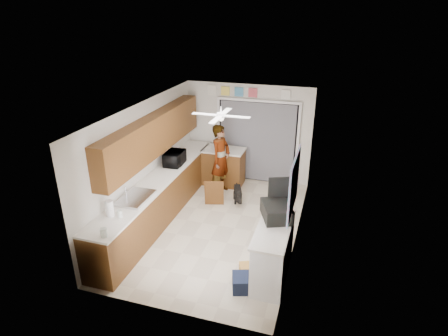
# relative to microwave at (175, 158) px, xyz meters

# --- Properties ---
(floor) EXTENTS (5.00, 5.00, 0.00)m
(floor) POSITION_rel_microwave_xyz_m (1.26, -0.73, -1.09)
(floor) COLOR beige
(floor) RESTS_ON ground
(ceiling) EXTENTS (5.00, 5.00, 0.00)m
(ceiling) POSITION_rel_microwave_xyz_m (1.26, -0.73, 1.41)
(ceiling) COLOR white
(ceiling) RESTS_ON ground
(wall_back) EXTENTS (3.20, 0.00, 3.20)m
(wall_back) POSITION_rel_microwave_xyz_m (1.26, 1.77, 0.16)
(wall_back) COLOR beige
(wall_back) RESTS_ON ground
(wall_front) EXTENTS (3.20, 0.00, 3.20)m
(wall_front) POSITION_rel_microwave_xyz_m (1.26, -3.23, 0.16)
(wall_front) COLOR beige
(wall_front) RESTS_ON ground
(wall_left) EXTENTS (0.00, 5.00, 5.00)m
(wall_left) POSITION_rel_microwave_xyz_m (-0.34, -0.73, 0.16)
(wall_left) COLOR beige
(wall_left) RESTS_ON ground
(wall_right) EXTENTS (0.00, 5.00, 5.00)m
(wall_right) POSITION_rel_microwave_xyz_m (2.86, -0.73, 0.16)
(wall_right) COLOR beige
(wall_right) RESTS_ON ground
(left_base_cabinets) EXTENTS (0.60, 4.80, 0.90)m
(left_base_cabinets) POSITION_rel_microwave_xyz_m (-0.04, -0.73, -0.64)
(left_base_cabinets) COLOR brown
(left_base_cabinets) RESTS_ON floor
(left_countertop) EXTENTS (0.62, 4.80, 0.04)m
(left_countertop) POSITION_rel_microwave_xyz_m (-0.03, -0.73, -0.17)
(left_countertop) COLOR white
(left_countertop) RESTS_ON left_base_cabinets
(upper_cabinets) EXTENTS (0.32, 4.00, 0.80)m
(upper_cabinets) POSITION_rel_microwave_xyz_m (-0.18, -0.53, 0.71)
(upper_cabinets) COLOR brown
(upper_cabinets) RESTS_ON wall_left
(sink_basin) EXTENTS (0.50, 0.76, 0.06)m
(sink_basin) POSITION_rel_microwave_xyz_m (-0.03, -1.73, -0.14)
(sink_basin) COLOR silver
(sink_basin) RESTS_ON left_countertop
(faucet) EXTENTS (0.03, 0.03, 0.22)m
(faucet) POSITION_rel_microwave_xyz_m (-0.22, -1.73, -0.04)
(faucet) COLOR silver
(faucet) RESTS_ON left_countertop
(peninsula_base) EXTENTS (1.00, 0.60, 0.90)m
(peninsula_base) POSITION_rel_microwave_xyz_m (0.76, 1.27, -0.64)
(peninsula_base) COLOR brown
(peninsula_base) RESTS_ON floor
(peninsula_top) EXTENTS (1.04, 0.64, 0.04)m
(peninsula_top) POSITION_rel_microwave_xyz_m (0.76, 1.27, -0.17)
(peninsula_top) COLOR white
(peninsula_top) RESTS_ON peninsula_base
(back_opening_recess) EXTENTS (2.00, 0.06, 2.10)m
(back_opening_recess) POSITION_rel_microwave_xyz_m (1.51, 1.74, -0.04)
(back_opening_recess) COLOR black
(back_opening_recess) RESTS_ON wall_back
(curtain_panel) EXTENTS (1.90, 0.03, 2.05)m
(curtain_panel) POSITION_rel_microwave_xyz_m (1.51, 1.70, -0.04)
(curtain_panel) COLOR gray
(curtain_panel) RESTS_ON wall_back
(door_trim_left) EXTENTS (0.06, 0.04, 2.10)m
(door_trim_left) POSITION_rel_microwave_xyz_m (0.49, 1.71, -0.04)
(door_trim_left) COLOR white
(door_trim_left) RESTS_ON wall_back
(door_trim_right) EXTENTS (0.06, 0.04, 2.10)m
(door_trim_right) POSITION_rel_microwave_xyz_m (2.53, 1.71, -0.04)
(door_trim_right) COLOR white
(door_trim_right) RESTS_ON wall_back
(door_trim_head) EXTENTS (2.10, 0.04, 0.06)m
(door_trim_head) POSITION_rel_microwave_xyz_m (1.51, 1.71, 1.03)
(door_trim_head) COLOR white
(door_trim_head) RESTS_ON wall_back
(header_frame_0) EXTENTS (0.22, 0.02, 0.22)m
(header_frame_0) POSITION_rel_microwave_xyz_m (0.66, 1.74, 1.21)
(header_frame_0) COLOR #F1DA50
(header_frame_0) RESTS_ON wall_back
(header_frame_1) EXTENTS (0.22, 0.02, 0.22)m
(header_frame_1) POSITION_rel_microwave_xyz_m (1.01, 1.74, 1.21)
(header_frame_1) COLOR #458DB8
(header_frame_1) RESTS_ON wall_back
(header_frame_2) EXTENTS (0.22, 0.02, 0.22)m
(header_frame_2) POSITION_rel_microwave_xyz_m (1.36, 1.74, 1.21)
(header_frame_2) COLOR #C84B56
(header_frame_2) RESTS_ON wall_back
(header_frame_4) EXTENTS (0.22, 0.02, 0.22)m
(header_frame_4) POSITION_rel_microwave_xyz_m (2.16, 1.74, 1.21)
(header_frame_4) COLOR white
(header_frame_4) RESTS_ON wall_back
(route66_sign) EXTENTS (0.22, 0.02, 0.26)m
(route66_sign) POSITION_rel_microwave_xyz_m (0.31, 1.74, 1.21)
(route66_sign) COLOR silver
(route66_sign) RESTS_ON wall_back
(right_counter_base) EXTENTS (0.50, 1.40, 0.90)m
(right_counter_base) POSITION_rel_microwave_xyz_m (2.61, -1.93, -0.64)
(right_counter_base) COLOR white
(right_counter_base) RESTS_ON floor
(right_counter_top) EXTENTS (0.54, 1.44, 0.04)m
(right_counter_top) POSITION_rel_microwave_xyz_m (2.60, -1.93, -0.17)
(right_counter_top) COLOR white
(right_counter_top) RESTS_ON right_counter_base
(abstract_painting) EXTENTS (0.03, 1.15, 0.95)m
(abstract_painting) POSITION_rel_microwave_xyz_m (2.84, -1.73, 0.56)
(abstract_painting) COLOR #E0528F
(abstract_painting) RESTS_ON wall_right
(ceiling_fan) EXTENTS (1.14, 1.14, 0.24)m
(ceiling_fan) POSITION_rel_microwave_xyz_m (1.26, -0.53, 1.23)
(ceiling_fan) COLOR white
(ceiling_fan) RESTS_ON ceiling
(microwave) EXTENTS (0.40, 0.57, 0.30)m
(microwave) POSITION_rel_microwave_xyz_m (0.00, 0.00, 0.00)
(microwave) COLOR black
(microwave) RESTS_ON left_countertop
(jar_a) EXTENTS (0.11, 0.11, 0.15)m
(jar_a) POSITION_rel_microwave_xyz_m (0.13, -2.98, -0.08)
(jar_a) COLOR silver
(jar_a) RESTS_ON left_countertop
(jar_b) EXTENTS (0.09, 0.09, 0.12)m
(jar_b) POSITION_rel_microwave_xyz_m (0.05, -2.39, -0.09)
(jar_b) COLOR silver
(jar_b) RESTS_ON left_countertop
(paper_towel_roll) EXTENTS (0.17, 0.17, 0.29)m
(paper_towel_roll) POSITION_rel_microwave_xyz_m (-0.12, -2.41, -0.01)
(paper_towel_roll) COLOR white
(paper_towel_roll) RESTS_ON left_countertop
(suitcase) EXTENTS (0.64, 0.72, 0.25)m
(suitcase) POSITION_rel_microwave_xyz_m (2.58, -1.64, -0.03)
(suitcase) COLOR black
(suitcase) RESTS_ON right_counter_top
(suitcase_rim) EXTENTS (0.63, 0.71, 0.02)m
(suitcase_rim) POSITION_rel_microwave_xyz_m (2.58, -1.64, -0.14)
(suitcase_rim) COLOR yellow
(suitcase_rim) RESTS_ON suitcase
(suitcase_lid) EXTENTS (0.40, 0.19, 0.50)m
(suitcase_lid) POSITION_rel_microwave_xyz_m (2.58, -1.35, 0.22)
(suitcase_lid) COLOR black
(suitcase_lid) RESTS_ON suitcase
(cardboard_box) EXTENTS (0.42, 0.37, 0.22)m
(cardboard_box) POSITION_rel_microwave_xyz_m (2.26, -2.09, -0.98)
(cardboard_box) COLOR gold
(cardboard_box) RESTS_ON floor
(navy_crate) EXTENTS (0.50, 0.45, 0.25)m
(navy_crate) POSITION_rel_microwave_xyz_m (2.26, -2.43, -0.97)
(navy_crate) COLOR black
(navy_crate) RESTS_ON floor
(cabinet_door_panel) EXTENTS (0.47, 0.28, 0.65)m
(cabinet_door_panel) POSITION_rel_microwave_xyz_m (0.91, 0.05, -0.77)
(cabinet_door_panel) COLOR brown
(cabinet_door_panel) RESTS_ON floor
(man) EXTENTS (0.56, 0.71, 1.70)m
(man) POSITION_rel_microwave_xyz_m (0.82, 0.82, -0.24)
(man) COLOR white
(man) RESTS_ON floor
(dog) EXTENTS (0.39, 0.56, 0.40)m
(dog) POSITION_rel_microwave_xyz_m (1.37, 0.41, -0.89)
(dog) COLOR black
(dog) RESTS_ON floor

